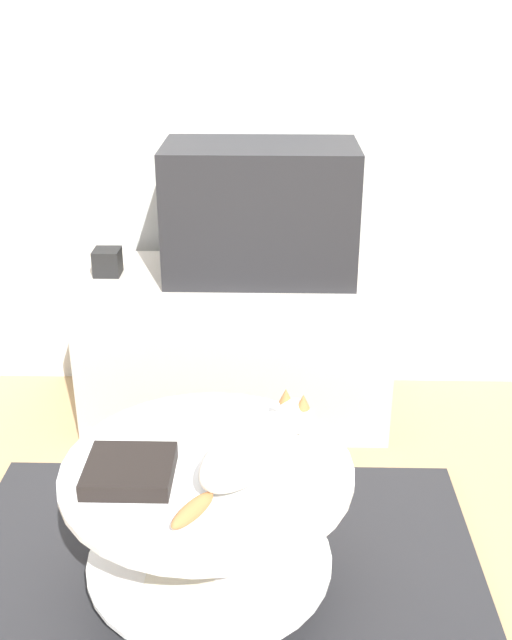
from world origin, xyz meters
TOP-DOWN VIEW (x-y plane):
  - ground_plane at (0.00, 0.00)m, footprint 12.00×12.00m
  - wall_back at (0.00, 1.32)m, footprint 8.00×0.05m
  - rug at (0.00, 0.00)m, footprint 1.49×1.29m
  - tv_stand at (0.01, 1.01)m, footprint 1.11×0.44m
  - tv at (0.10, 1.00)m, footprint 0.65×0.35m
  - speaker at (-0.43, 0.98)m, footprint 0.09×0.09m
  - coffee_table at (-0.01, 0.07)m, footprint 0.73×0.73m
  - dvd_box at (-0.19, 0.01)m, footprint 0.21×0.19m
  - cat at (0.11, 0.07)m, footprint 0.34×0.48m

SIDE VIEW (x-z plane):
  - ground_plane at x=0.00m, z-range 0.00..0.00m
  - rug at x=0.00m, z-range 0.00..0.02m
  - coffee_table at x=-0.01m, z-range 0.08..0.48m
  - tv_stand at x=0.01m, z-range 0.00..0.58m
  - dvd_box at x=-0.19m, z-range 0.43..0.47m
  - cat at x=0.11m, z-range 0.42..0.55m
  - speaker at x=-0.43m, z-range 0.58..0.68m
  - tv at x=0.10m, z-range 0.58..1.04m
  - wall_back at x=0.00m, z-range 0.00..2.60m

